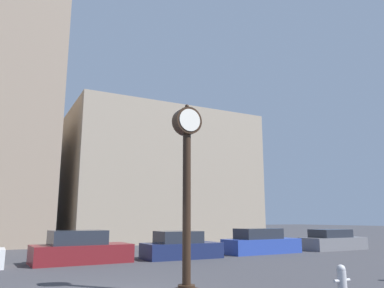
{
  "coord_description": "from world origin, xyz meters",
  "views": [
    {
      "loc": [
        -2.52,
        -10.0,
        1.98
      ],
      "look_at": [
        8.35,
        10.8,
        6.69
      ],
      "focal_mm": 35.0,
      "sensor_mm": 36.0,
      "label": 1
    }
  ],
  "objects_px": {
    "car_maroon": "(81,249)",
    "car_blue": "(261,243)",
    "car_grey": "(333,241)",
    "car_navy": "(181,247)",
    "fire_hydrant_far": "(342,278)",
    "street_clock": "(187,178)"
  },
  "relations": [
    {
      "from": "car_navy",
      "to": "car_grey",
      "type": "height_order",
      "value": "car_navy"
    },
    {
      "from": "car_grey",
      "to": "street_clock",
      "type": "bearing_deg",
      "value": -150.97
    },
    {
      "from": "street_clock",
      "to": "fire_hydrant_far",
      "type": "relative_size",
      "value": 7.2
    },
    {
      "from": "car_maroon",
      "to": "car_navy",
      "type": "bearing_deg",
      "value": -5.15
    },
    {
      "from": "car_maroon",
      "to": "fire_hydrant_far",
      "type": "height_order",
      "value": "car_maroon"
    },
    {
      "from": "car_maroon",
      "to": "car_blue",
      "type": "height_order",
      "value": "car_maroon"
    },
    {
      "from": "car_maroon",
      "to": "car_blue",
      "type": "relative_size",
      "value": 0.94
    },
    {
      "from": "car_navy",
      "to": "car_blue",
      "type": "height_order",
      "value": "car_blue"
    },
    {
      "from": "car_navy",
      "to": "car_blue",
      "type": "distance_m",
      "value": 5.41
    },
    {
      "from": "car_maroon",
      "to": "fire_hydrant_far",
      "type": "bearing_deg",
      "value": -67.34
    },
    {
      "from": "street_clock",
      "to": "fire_hydrant_far",
      "type": "height_order",
      "value": "street_clock"
    },
    {
      "from": "car_maroon",
      "to": "car_grey",
      "type": "xyz_separation_m",
      "value": [
        16.29,
        0.13,
        -0.06
      ]
    },
    {
      "from": "street_clock",
      "to": "car_navy",
      "type": "distance_m",
      "value": 9.51
    },
    {
      "from": "car_navy",
      "to": "car_grey",
      "type": "relative_size",
      "value": 0.89
    },
    {
      "from": "car_blue",
      "to": "fire_hydrant_far",
      "type": "xyz_separation_m",
      "value": [
        -5.44,
        -10.55,
        -0.23
      ]
    },
    {
      "from": "car_blue",
      "to": "car_grey",
      "type": "bearing_deg",
      "value": -2.15
    },
    {
      "from": "car_blue",
      "to": "street_clock",
      "type": "bearing_deg",
      "value": -139.09
    },
    {
      "from": "car_blue",
      "to": "car_grey",
      "type": "relative_size",
      "value": 1.07
    },
    {
      "from": "car_blue",
      "to": "car_grey",
      "type": "height_order",
      "value": "car_blue"
    },
    {
      "from": "car_maroon",
      "to": "car_navy",
      "type": "relative_size",
      "value": 1.13
    },
    {
      "from": "car_blue",
      "to": "car_grey",
      "type": "xyz_separation_m",
      "value": [
        5.88,
        -0.0,
        -0.05
      ]
    },
    {
      "from": "fire_hydrant_far",
      "to": "car_navy",
      "type": "bearing_deg",
      "value": 89.8
    }
  ]
}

